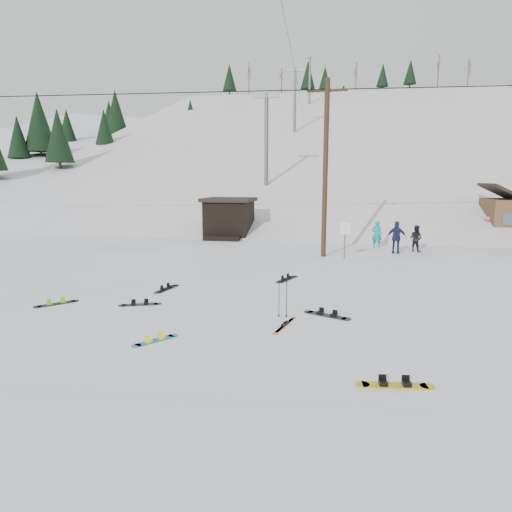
# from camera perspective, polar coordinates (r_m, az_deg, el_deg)

# --- Properties ---
(ground) EXTENTS (200.00, 200.00, 0.00)m
(ground) POSITION_cam_1_polar(r_m,az_deg,el_deg) (11.30, -6.30, -11.39)
(ground) COLOR white
(ground) RESTS_ON ground
(ski_slope) EXTENTS (60.00, 85.24, 65.97)m
(ski_slope) POSITION_cam_1_polar(r_m,az_deg,el_deg) (67.05, 8.48, -4.36)
(ski_slope) COLOR silver
(ski_slope) RESTS_ON ground
(ridge_left) EXTENTS (47.54, 95.03, 58.38)m
(ridge_left) POSITION_cam_1_polar(r_m,az_deg,el_deg) (71.67, -22.00, -3.23)
(ridge_left) COLOR white
(ridge_left) RESTS_ON ground
(treeline_left) EXTENTS (20.00, 64.00, 10.00)m
(treeline_left) POSITION_cam_1_polar(r_m,az_deg,el_deg) (62.53, -25.14, 4.99)
(treeline_left) COLOR black
(treeline_left) RESTS_ON ground
(treeline_crest) EXTENTS (50.00, 6.00, 10.00)m
(treeline_crest) POSITION_cam_1_polar(r_m,az_deg,el_deg) (96.16, 9.71, 7.05)
(treeline_crest) COLOR black
(treeline_crest) RESTS_ON ski_slope
(utility_pole) EXTENTS (2.00, 0.26, 9.00)m
(utility_pole) POSITION_cam_1_polar(r_m,az_deg,el_deg) (24.07, 8.67, 11.02)
(utility_pole) COLOR #3A2819
(utility_pole) RESTS_ON ground
(trail_sign) EXTENTS (0.50, 0.09, 1.85)m
(trail_sign) POSITION_cam_1_polar(r_m,az_deg,el_deg) (23.76, 11.07, 2.74)
(trail_sign) COLOR #595B60
(trail_sign) RESTS_ON ground
(lift_hut) EXTENTS (3.40, 4.10, 2.75)m
(lift_hut) POSITION_cam_1_polar(r_m,az_deg,el_deg) (32.17, -3.39, 4.81)
(lift_hut) COLOR black
(lift_hut) RESTS_ON ground
(lift_tower_near) EXTENTS (2.20, 0.36, 8.00)m
(lift_tower_near) POSITION_cam_1_polar(r_m,az_deg,el_deg) (40.86, 1.32, 14.96)
(lift_tower_near) COLOR #595B60
(lift_tower_near) RESTS_ON ski_slope
(lift_tower_mid) EXTENTS (2.20, 0.36, 8.00)m
(lift_tower_mid) POSITION_cam_1_polar(r_m,az_deg,el_deg) (61.34, 4.89, 19.24)
(lift_tower_mid) COLOR #595B60
(lift_tower_mid) RESTS_ON ski_slope
(lift_tower_far) EXTENTS (2.20, 0.36, 8.00)m
(lift_tower_far) POSITION_cam_1_polar(r_m,az_deg,el_deg) (82.10, 6.73, 21.35)
(lift_tower_far) COLOR #595B60
(lift_tower_far) RESTS_ON ski_slope
(hero_snowboard) EXTENTS (0.85, 1.10, 0.09)m
(hero_snowboard) POSITION_cam_1_polar(r_m,az_deg,el_deg) (11.97, -12.49, -10.22)
(hero_snowboard) COLOR #1B70B4
(hero_snowboard) RESTS_ON ground
(hero_skis) EXTENTS (0.45, 1.67, 0.09)m
(hero_skis) POSITION_cam_1_polar(r_m,az_deg,el_deg) (12.88, 3.63, -8.57)
(hero_skis) COLOR #D04115
(hero_skis) RESTS_ON ground
(ski_poles) EXTENTS (0.31, 0.08, 1.11)m
(ski_poles) POSITION_cam_1_polar(r_m,az_deg,el_deg) (13.47, 3.37, -5.33)
(ski_poles) COLOR black
(ski_poles) RESTS_ON ground
(board_scatter_a) EXTENTS (1.30, 0.67, 0.10)m
(board_scatter_a) POSITION_cam_1_polar(r_m,az_deg,el_deg) (15.35, -14.31, -5.85)
(board_scatter_a) COLOR black
(board_scatter_a) RESTS_ON ground
(board_scatter_b) EXTENTS (0.48, 1.45, 0.10)m
(board_scatter_b) POSITION_cam_1_polar(r_m,az_deg,el_deg) (17.27, -11.09, -4.01)
(board_scatter_b) COLOR black
(board_scatter_b) RESTS_ON ground
(board_scatter_c) EXTENTS (1.02, 1.14, 0.10)m
(board_scatter_c) POSITION_cam_1_polar(r_m,az_deg,el_deg) (16.33, -23.67, -5.45)
(board_scatter_c) COLOR black
(board_scatter_c) RESTS_ON ground
(board_scatter_d) EXTENTS (1.43, 0.80, 0.11)m
(board_scatter_d) POSITION_cam_1_polar(r_m,az_deg,el_deg) (13.90, 8.86, -7.28)
(board_scatter_d) COLOR black
(board_scatter_d) RESTS_ON ground
(board_scatter_e) EXTENTS (1.54, 0.46, 0.11)m
(board_scatter_e) POSITION_cam_1_polar(r_m,az_deg,el_deg) (9.74, 16.95, -15.14)
(board_scatter_e) COLOR gold
(board_scatter_e) RESTS_ON ground
(board_scatter_f) EXTENTS (0.75, 1.50, 0.11)m
(board_scatter_f) POSITION_cam_1_polar(r_m,az_deg,el_deg) (18.60, 3.90, -2.87)
(board_scatter_f) COLOR black
(board_scatter_f) RESTS_ON ground
(skier_teal) EXTENTS (0.65, 0.49, 1.62)m
(skier_teal) POSITION_cam_1_polar(r_m,az_deg,el_deg) (27.83, 14.86, 2.62)
(skier_teal) COLOR #0E8691
(skier_teal) RESTS_ON ground
(skier_dark) EXTENTS (0.91, 0.87, 1.49)m
(skier_dark) POSITION_cam_1_polar(r_m,az_deg,el_deg) (27.18, 19.35, 2.09)
(skier_dark) COLOR black
(skier_dark) RESTS_ON ground
(skier_pink) EXTENTS (1.13, 0.83, 1.56)m
(skier_pink) POSITION_cam_1_polar(r_m,az_deg,el_deg) (34.48, 26.93, 3.14)
(skier_pink) COLOR #F15587
(skier_pink) RESTS_ON ground
(skier_navy) EXTENTS (1.09, 0.56, 1.78)m
(skier_navy) POSITION_cam_1_polar(r_m,az_deg,el_deg) (26.05, 17.17, 2.23)
(skier_navy) COLOR #1C2147
(skier_navy) RESTS_ON ground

